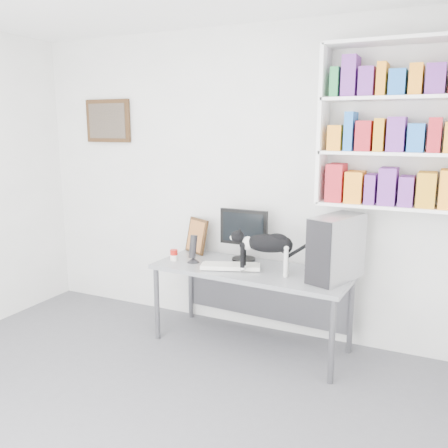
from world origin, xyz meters
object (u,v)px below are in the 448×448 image
object	(u,v)px
speaker	(193,248)
pc_tower	(336,248)
bookshelf	(390,126)
soup_can	(174,255)
desk	(251,307)
leaning_print	(197,235)
keyboard	(231,266)
cat	(266,254)
monitor	(244,235)

from	to	relation	value
speaker	pc_tower	bearing A→B (deg)	24.15
bookshelf	soup_can	world-z (taller)	bookshelf
desk	leaning_print	bearing A→B (deg)	161.77
pc_tower	keyboard	bearing A→B (deg)	-155.92
bookshelf	soup_can	xyz separation A→B (m)	(-1.70, -0.31, -1.12)
keyboard	bookshelf	bearing A→B (deg)	-4.59
desk	keyboard	xyz separation A→B (m)	(-0.16, -0.07, 0.36)
keyboard	cat	bearing A→B (deg)	-25.40
cat	pc_tower	bearing A→B (deg)	-0.87
speaker	leaning_print	distance (m)	0.33
speaker	cat	distance (m)	0.70
desk	pc_tower	distance (m)	0.91
keyboard	speaker	bearing A→B (deg)	155.98
monitor	soup_can	size ratio (longest dim) A/B	4.80
desk	speaker	bearing A→B (deg)	-171.71
keyboard	leaning_print	world-z (taller)	leaning_print
keyboard	monitor	bearing A→B (deg)	69.25
leaning_print	bookshelf	bearing A→B (deg)	27.02
speaker	cat	xyz separation A→B (m)	(0.69, -0.06, 0.05)
soup_can	cat	size ratio (longest dim) A/B	0.17
desk	leaning_print	size ratio (longest dim) A/B	4.92
desk	monitor	distance (m)	0.63
leaning_print	monitor	bearing A→B (deg)	21.17
keyboard	speaker	size ratio (longest dim) A/B	1.95
monitor	bookshelf	bearing A→B (deg)	2.20
bookshelf	speaker	size ratio (longest dim) A/B	4.93
monitor	pc_tower	distance (m)	0.87
cat	monitor	bearing A→B (deg)	124.21
leaning_print	speaker	bearing A→B (deg)	-39.95
keyboard	soup_can	size ratio (longest dim) A/B	5.07
monitor	cat	xyz separation A→B (m)	(0.32, -0.31, -0.06)
desk	soup_can	xyz separation A→B (m)	(-0.71, -0.06, 0.39)
desk	monitor	bearing A→B (deg)	130.38
bookshelf	keyboard	size ratio (longest dim) A/B	2.53
bookshelf	pc_tower	bearing A→B (deg)	-140.99
speaker	cat	world-z (taller)	cat
leaning_print	cat	xyz separation A→B (m)	(0.82, -0.36, 0.01)
bookshelf	pc_tower	size ratio (longest dim) A/B	2.47
cat	soup_can	bearing A→B (deg)	165.09
soup_can	cat	xyz separation A→B (m)	(0.88, -0.04, 0.12)
speaker	cat	size ratio (longest dim) A/B	0.45
desk	speaker	distance (m)	0.71
pc_tower	cat	xyz separation A→B (m)	(-0.53, -0.11, -0.08)
leaning_print	cat	world-z (taller)	cat
desk	cat	bearing A→B (deg)	-27.25
pc_tower	soup_can	world-z (taller)	pc_tower
leaning_print	soup_can	world-z (taller)	leaning_print
soup_can	keyboard	bearing A→B (deg)	-1.02
keyboard	cat	world-z (taller)	cat
bookshelf	soup_can	distance (m)	2.06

